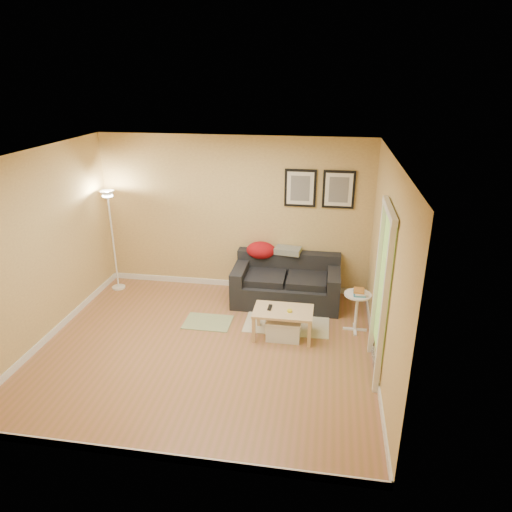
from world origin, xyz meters
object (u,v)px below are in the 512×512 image
(coffee_table, at_px, (283,323))
(side_table, at_px, (356,312))
(book_stack, at_px, (359,292))
(storage_bin, at_px, (284,328))
(floor_lamp, at_px, (113,244))
(sofa, at_px, (286,281))

(coffee_table, xyz_separation_m, side_table, (1.02, 0.33, 0.09))
(side_table, height_order, book_stack, book_stack)
(coffee_table, height_order, storage_bin, coffee_table)
(side_table, relative_size, floor_lamp, 0.34)
(sofa, relative_size, book_stack, 7.74)
(coffee_table, bearing_deg, sofa, 71.72)
(coffee_table, xyz_separation_m, book_stack, (1.04, 0.32, 0.42))
(sofa, height_order, coffee_table, sofa)
(storage_bin, distance_m, floor_lamp, 3.30)
(coffee_table, distance_m, storage_bin, 0.07)
(sofa, distance_m, coffee_table, 1.08)
(coffee_table, height_order, book_stack, book_stack)
(side_table, height_order, floor_lamp, floor_lamp)
(book_stack, relative_size, floor_lamp, 0.13)
(sofa, xyz_separation_m, floor_lamp, (-2.94, 0.06, 0.45))
(sofa, distance_m, storage_bin, 1.13)
(storage_bin, bearing_deg, coffee_table, 113.02)
(floor_lamp, bearing_deg, side_table, -11.17)
(side_table, bearing_deg, book_stack, -23.35)
(storage_bin, height_order, book_stack, book_stack)
(coffee_table, height_order, side_table, side_table)
(coffee_table, distance_m, side_table, 1.08)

